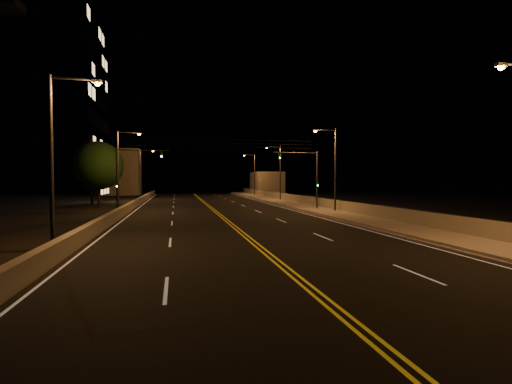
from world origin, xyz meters
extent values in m
plane|color=black|center=(0.00, 0.00, 0.00)|extent=(160.00, 160.00, 0.00)
cube|color=black|center=(0.00, 20.00, 0.01)|extent=(18.00, 120.00, 0.02)
cube|color=gray|center=(10.80, 20.00, 0.15)|extent=(3.60, 120.00, 0.30)
cube|color=gray|center=(8.93, 20.00, 0.07)|extent=(0.14, 120.00, 0.15)
cube|color=gray|center=(12.45, 20.00, 0.80)|extent=(0.30, 120.00, 1.00)
cube|color=gray|center=(-9.17, 20.00, 0.45)|extent=(0.45, 120.00, 0.89)
cube|color=gray|center=(16.50, 73.16, 2.58)|extent=(6.00, 10.00, 5.17)
cube|color=gray|center=(-16.00, 76.53, 5.06)|extent=(8.00, 8.00, 10.11)
cylinder|color=black|center=(12.45, 20.00, 1.33)|extent=(0.06, 120.00, 0.06)
cube|color=silver|center=(-8.60, 20.00, 0.02)|extent=(0.12, 116.00, 0.00)
cube|color=silver|center=(8.60, 20.00, 0.02)|extent=(0.12, 116.00, 0.00)
cube|color=gold|center=(-0.15, 20.00, 0.02)|extent=(0.12, 116.00, 0.00)
cube|color=gold|center=(0.15, 20.00, 0.02)|extent=(0.12, 116.00, 0.00)
cube|color=silver|center=(-4.50, 1.50, 0.02)|extent=(0.12, 3.00, 0.00)
cube|color=silver|center=(-4.50, 10.50, 0.02)|extent=(0.12, 3.00, 0.00)
cube|color=silver|center=(-4.50, 19.50, 0.02)|extent=(0.12, 3.00, 0.00)
cube|color=silver|center=(-4.50, 28.50, 0.02)|extent=(0.12, 3.00, 0.00)
cube|color=silver|center=(-4.50, 37.50, 0.02)|extent=(0.12, 3.00, 0.00)
cube|color=silver|center=(-4.50, 46.50, 0.02)|extent=(0.12, 3.00, 0.00)
cube|color=silver|center=(-4.50, 55.50, 0.02)|extent=(0.12, 3.00, 0.00)
cube|color=silver|center=(-4.50, 64.50, 0.02)|extent=(0.12, 3.00, 0.00)
cube|color=silver|center=(-4.50, 73.50, 0.02)|extent=(0.12, 3.00, 0.00)
cube|color=silver|center=(4.50, 1.50, 0.02)|extent=(0.12, 3.00, 0.00)
cube|color=silver|center=(4.50, 10.50, 0.02)|extent=(0.12, 3.00, 0.00)
cube|color=silver|center=(4.50, 19.50, 0.02)|extent=(0.12, 3.00, 0.00)
cube|color=silver|center=(4.50, 28.50, 0.02)|extent=(0.12, 3.00, 0.00)
cube|color=silver|center=(4.50, 37.50, 0.02)|extent=(0.12, 3.00, 0.00)
cube|color=silver|center=(4.50, 46.50, 0.02)|extent=(0.12, 3.00, 0.00)
cube|color=silver|center=(4.50, 55.50, 0.02)|extent=(0.12, 3.00, 0.00)
cube|color=silver|center=(4.50, 64.50, 0.02)|extent=(0.12, 3.00, 0.00)
cube|color=silver|center=(4.50, 73.50, 0.02)|extent=(0.12, 3.00, 0.00)
cube|color=#2D2D33|center=(9.60, 3.07, 8.44)|extent=(0.50, 0.25, 0.14)
sphere|color=#FF9E2D|center=(9.60, 3.07, 8.34)|extent=(0.28, 0.28, 0.28)
cylinder|color=#2D2D33|center=(11.80, 24.85, 4.33)|extent=(0.20, 0.20, 8.66)
cylinder|color=#2D2D33|center=(10.70, 24.85, 8.51)|extent=(2.20, 0.12, 0.12)
cube|color=#2D2D33|center=(9.60, 24.85, 8.44)|extent=(0.50, 0.25, 0.14)
sphere|color=#FF9E2D|center=(9.60, 24.85, 8.34)|extent=(0.28, 0.28, 0.28)
cylinder|color=#2D2D33|center=(11.80, 45.26, 4.33)|extent=(0.20, 0.20, 8.66)
cylinder|color=#2D2D33|center=(10.70, 45.26, 8.51)|extent=(2.20, 0.12, 0.12)
cube|color=#2D2D33|center=(9.60, 45.26, 8.44)|extent=(0.50, 0.25, 0.14)
sphere|color=#FF9E2D|center=(9.60, 45.26, 8.34)|extent=(0.28, 0.28, 0.28)
cylinder|color=#2D2D33|center=(11.80, 64.43, 4.33)|extent=(0.20, 0.20, 8.66)
cylinder|color=#2D2D33|center=(10.70, 64.43, 8.51)|extent=(2.20, 0.12, 0.12)
cube|color=#2D2D33|center=(9.60, 64.43, 8.44)|extent=(0.50, 0.25, 0.14)
sphere|color=#FF9E2D|center=(9.60, 64.43, 8.34)|extent=(0.28, 0.28, 0.28)
cylinder|color=#2D2D33|center=(-10.20, 9.65, 4.33)|extent=(0.20, 0.20, 8.66)
cylinder|color=#2D2D33|center=(-9.10, 9.65, 8.51)|extent=(2.20, 0.12, 0.12)
cube|color=#2D2D33|center=(-8.00, 9.65, 8.44)|extent=(0.50, 0.25, 0.14)
sphere|color=#FF9E2D|center=(-8.00, 9.65, 8.34)|extent=(0.28, 0.28, 0.28)
cylinder|color=#2D2D33|center=(-10.20, 31.26, 4.33)|extent=(0.20, 0.20, 8.66)
cylinder|color=#2D2D33|center=(-9.10, 31.26, 8.51)|extent=(2.20, 0.12, 0.12)
cube|color=#2D2D33|center=(-8.00, 31.26, 8.44)|extent=(0.50, 0.25, 0.14)
sphere|color=#FF9E2D|center=(-8.00, 31.26, 8.34)|extent=(0.28, 0.28, 0.28)
cylinder|color=#2D2D33|center=(-10.20, 55.89, 4.33)|extent=(0.20, 0.20, 8.66)
cylinder|color=#2D2D33|center=(-9.10, 55.89, 8.51)|extent=(2.20, 0.12, 0.12)
cube|color=#2D2D33|center=(-8.00, 55.89, 8.44)|extent=(0.50, 0.25, 0.14)
sphere|color=#FF9E2D|center=(-8.00, 55.89, 8.34)|extent=(0.28, 0.28, 0.28)
cylinder|color=#2D2D33|center=(11.00, 27.88, 3.29)|extent=(0.18, 0.18, 6.58)
cylinder|color=#2D2D33|center=(8.50, 27.88, 6.38)|extent=(5.00, 0.10, 0.10)
cube|color=black|center=(6.75, 27.88, 6.03)|extent=(0.28, 0.18, 0.80)
sphere|color=#19FF4C|center=(6.75, 27.77, 5.78)|extent=(0.14, 0.14, 0.14)
cube|color=black|center=(11.00, 27.73, 3.00)|extent=(0.22, 0.14, 0.55)
cylinder|color=#2D2D33|center=(-9.80, 27.88, 3.29)|extent=(0.18, 0.18, 6.58)
cylinder|color=#2D2D33|center=(-7.30, 27.88, 6.38)|extent=(5.00, 0.10, 0.10)
cube|color=black|center=(-5.55, 27.88, 6.03)|extent=(0.28, 0.18, 0.80)
sphere|color=#19FF4C|center=(-5.55, 27.77, 5.78)|extent=(0.14, 0.14, 0.14)
cube|color=black|center=(-9.80, 27.73, 3.00)|extent=(0.22, 0.14, 0.55)
cylinder|color=black|center=(0.00, 29.50, 7.00)|extent=(22.00, 0.03, 0.03)
cylinder|color=black|center=(0.00, 29.50, 7.40)|extent=(22.00, 0.03, 0.03)
cylinder|color=black|center=(0.00, 29.50, 7.80)|extent=(22.00, 0.03, 0.03)
cube|color=gray|center=(-26.99, 47.35, 13.45)|extent=(24.00, 15.00, 26.91)
cube|color=#2D2D33|center=(-26.99, 47.35, 27.51)|extent=(4.00, 4.00, 1.20)
cylinder|color=black|center=(-13.65, 39.17, 1.44)|extent=(0.36, 0.36, 2.89)
sphere|color=black|center=(-13.65, 39.17, 5.21)|extent=(6.10, 6.10, 6.10)
cylinder|color=black|center=(-15.46, 44.08, 1.31)|extent=(0.36, 0.36, 2.62)
sphere|color=black|center=(-15.46, 44.08, 4.74)|extent=(5.54, 5.54, 5.54)
camera|label=1|loc=(-4.17, -10.47, 3.52)|focal=26.00mm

